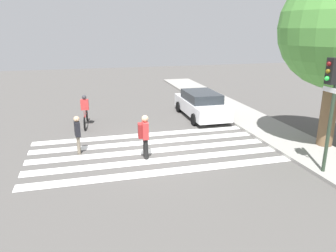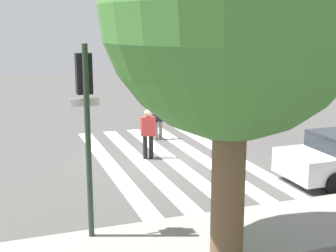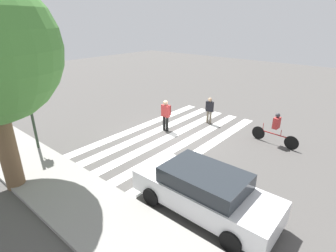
{
  "view_description": "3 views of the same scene",
  "coord_description": "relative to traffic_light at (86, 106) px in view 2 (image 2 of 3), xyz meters",
  "views": [
    {
      "loc": [
        12.58,
        -2.61,
        4.97
      ],
      "look_at": [
        1.09,
        0.42,
        1.38
      ],
      "focal_mm": 35.0,
      "sensor_mm": 36.0,
      "label": 1
    },
    {
      "loc": [
        5.39,
        14.73,
        4.63
      ],
      "look_at": [
        0.03,
        -0.23,
        1.16
      ],
      "focal_mm": 50.0,
      "sensor_mm": 36.0,
      "label": 2
    },
    {
      "loc": [
        -8.14,
        9.87,
        5.79
      ],
      "look_at": [
        -0.25,
        0.53,
        0.81
      ],
      "focal_mm": 28.0,
      "sensor_mm": 36.0,
      "label": 3
    }
  ],
  "objects": [
    {
      "name": "ground_plane",
      "position": [
        -3.79,
        -5.2,
        -2.98
      ],
      "size": [
        60.0,
        60.0,
        0.0
      ],
      "primitive_type": "plane",
      "color": "#4C4947"
    },
    {
      "name": "pedestrian_adult_blue_shirt",
      "position": [
        -3.07,
        -5.63,
        -1.95
      ],
      "size": [
        0.5,
        0.42,
        1.75
      ],
      "rotation": [
        0.0,
        0.0,
        -0.08
      ],
      "color": "black",
      "rests_on": "ground_plane"
    },
    {
      "name": "cyclist_far_lane",
      "position": [
        -8.32,
        -7.78,
        -2.11
      ],
      "size": [
        2.37,
        0.42,
        1.63
      ],
      "rotation": [
        0.0,
        0.0,
        -0.09
      ],
      "color": "black",
      "rests_on": "ground_plane"
    },
    {
      "name": "sidewalk_curb",
      "position": [
        -3.79,
        1.05,
        -2.91
      ],
      "size": [
        36.0,
        2.5,
        0.14
      ],
      "color": "gray",
      "rests_on": "ground_plane"
    },
    {
      "name": "traffic_light",
      "position": [
        0.0,
        0.0,
        0.0
      ],
      "size": [
        0.6,
        0.5,
        4.25
      ],
      "color": "#283828",
      "rests_on": "ground_plane"
    },
    {
      "name": "pedestrian_adult_tall_backpack",
      "position": [
        -4.31,
        -8.14,
        -2.09
      ],
      "size": [
        0.46,
        0.25,
        1.58
      ],
      "rotation": [
        0.0,
        0.0,
        3.27
      ],
      "color": "#6B6051",
      "rests_on": "ground_plane"
    },
    {
      "name": "crosswalk_stripes",
      "position": [
        -3.79,
        -5.2,
        -2.98
      ],
      "size": [
        4.85,
        10.0,
        0.01
      ],
      "color": "white",
      "rests_on": "ground_plane"
    },
    {
      "name": "street_tree",
      "position": [
        -2.28,
        2.04,
        1.92
      ],
      "size": [
        4.72,
        4.72,
        7.3
      ],
      "color": "brown",
      "rests_on": "ground_plane"
    }
  ]
}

